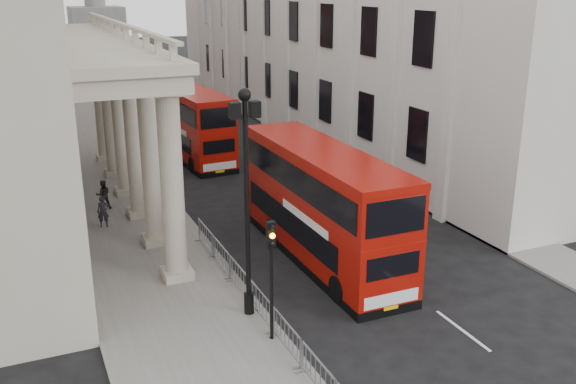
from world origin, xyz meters
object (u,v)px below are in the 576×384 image
object	(u,v)px
lamp_post_mid	(150,109)
pedestrian_b	(103,195)
pedestrian_c	(130,168)
pedestrian_a	(103,212)
bus_near	(322,203)
lamp_post_south	(247,190)
traffic_light	(271,259)
lamp_post_north	(108,74)
bus_far	(190,121)

from	to	relation	value
lamp_post_mid	pedestrian_b	bearing A→B (deg)	-146.47
pedestrian_c	pedestrian_a	bearing A→B (deg)	-98.89
lamp_post_mid	bus_near	xyz separation A→B (m)	(4.78, -12.36, -2.30)
lamp_post_south	pedestrian_b	distance (m)	14.77
lamp_post_mid	traffic_light	world-z (taller)	lamp_post_mid
lamp_post_mid	bus_near	bearing A→B (deg)	-68.87
bus_near	traffic_light	bearing A→B (deg)	-129.69
traffic_light	pedestrian_c	world-z (taller)	traffic_light
lamp_post_mid	lamp_post_north	bearing A→B (deg)	90.00
pedestrian_b	lamp_post_north	bearing A→B (deg)	-98.14
bus_far	pedestrian_c	world-z (taller)	bus_far
lamp_post_north	bus_near	distance (m)	28.85
lamp_post_mid	traffic_light	bearing A→B (deg)	-89.68
lamp_post_mid	lamp_post_south	bearing A→B (deg)	-90.00
pedestrian_a	lamp_post_north	bearing A→B (deg)	89.62
bus_near	pedestrian_c	distance (m)	15.56
lamp_post_north	lamp_post_south	bearing A→B (deg)	-90.00
bus_far	pedestrian_a	world-z (taller)	bus_far
lamp_post_mid	pedestrian_c	distance (m)	4.47
lamp_post_north	pedestrian_b	world-z (taller)	lamp_post_north
bus_near	lamp_post_north	bearing A→B (deg)	99.42
lamp_post_south	pedestrian_b	size ratio (longest dim) A/B	5.18
pedestrian_c	lamp_post_mid	bearing A→B (deg)	-49.67
lamp_post_south	bus_far	distance (m)	23.49
lamp_post_south	pedestrian_c	size ratio (longest dim) A/B	4.50
lamp_post_mid	pedestrian_c	size ratio (longest dim) A/B	4.50
lamp_post_mid	pedestrian_b	size ratio (longest dim) A/B	5.18
pedestrian_a	pedestrian_c	distance (m)	7.31
pedestrian_b	pedestrian_c	size ratio (longest dim) A/B	0.87
traffic_light	pedestrian_b	bearing A→B (deg)	101.94
bus_near	bus_far	world-z (taller)	bus_near
lamp_post_mid	pedestrian_a	xyz separation A→B (m)	(-3.64, -4.88, -4.00)
bus_near	pedestrian_c	size ratio (longest dim) A/B	6.27
lamp_post_south	lamp_post_mid	bearing A→B (deg)	90.00
bus_near	pedestrian_b	xyz separation A→B (m)	(-8.03, 10.20, -1.69)
lamp_post_north	pedestrian_c	world-z (taller)	lamp_post_north
bus_near	lamp_post_south	bearing A→B (deg)	-142.80
lamp_post_north	bus_far	size ratio (longest dim) A/B	0.74
bus_near	pedestrian_b	size ratio (longest dim) A/B	7.22
lamp_post_mid	lamp_post_north	xyz separation A→B (m)	(0.00, 16.00, 0.00)
lamp_post_north	traffic_light	xyz separation A→B (m)	(0.10, -34.02, -1.80)
lamp_post_south	traffic_light	size ratio (longest dim) A/B	1.93
lamp_post_south	pedestrian_c	distance (m)	18.42
bus_near	pedestrian_a	size ratio (longest dim) A/B	7.33
pedestrian_a	bus_far	bearing A→B (deg)	66.57
pedestrian_a	pedestrian_c	bearing A→B (deg)	79.05
lamp_post_south	bus_far	size ratio (longest dim) A/B	0.74
traffic_light	pedestrian_a	world-z (taller)	traffic_light
pedestrian_b	pedestrian_a	bearing A→B (deg)	83.96
pedestrian_b	bus_far	bearing A→B (deg)	-126.57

